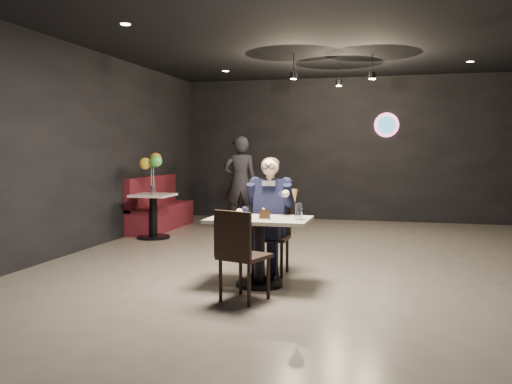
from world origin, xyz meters
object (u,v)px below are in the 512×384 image
(seated_man, at_px, (271,215))
(passerby, at_px, (240,182))
(main_table, at_px, (259,252))
(sundae_glass, at_px, (299,211))
(booth_bench, at_px, (162,203))
(chair_far, at_px, (271,236))
(side_table, at_px, (153,215))
(balloon_vase, at_px, (153,190))
(chair_near, at_px, (245,254))

(seated_man, height_order, passerby, passerby)
(main_table, relative_size, sundae_glass, 6.18)
(main_table, bearing_deg, booth_bench, 127.48)
(main_table, distance_m, passerby, 4.49)
(seated_man, relative_size, passerby, 0.82)
(booth_bench, relative_size, passerby, 1.14)
(chair_far, height_order, sundae_glass, sundae_glass)
(booth_bench, relative_size, side_table, 2.51)
(main_table, xyz_separation_m, side_table, (-2.50, 2.65, 0.02))
(seated_man, bearing_deg, chair_far, 0.00)
(sundae_glass, relative_size, balloon_vase, 1.29)
(balloon_vase, bearing_deg, chair_far, -40.07)
(main_table, height_order, booth_bench, booth_bench)
(chair_near, height_order, booth_bench, booth_bench)
(chair_far, relative_size, sundae_glass, 5.17)
(chair_near, distance_m, booth_bench, 5.10)
(chair_near, bearing_deg, sundae_glass, 71.53)
(chair_near, relative_size, seated_man, 0.64)
(sundae_glass, xyz_separation_m, side_table, (-2.94, 2.70, -0.44))
(side_table, relative_size, passerby, 0.46)
(chair_near, bearing_deg, chair_far, 109.56)
(balloon_vase, distance_m, passerby, 1.90)
(chair_far, bearing_deg, passerby, 111.28)
(chair_near, bearing_deg, main_table, 109.56)
(sundae_glass, distance_m, balloon_vase, 3.99)
(sundae_glass, xyz_separation_m, passerby, (-1.87, 4.27, 0.03))
(chair_far, distance_m, booth_bench, 4.18)
(main_table, relative_size, chair_far, 1.20)
(seated_man, bearing_deg, passerby, 111.28)
(side_table, relative_size, balloon_vase, 5.74)
(main_table, bearing_deg, side_table, 133.31)
(side_table, xyz_separation_m, balloon_vase, (0.00, 0.00, 0.42))
(chair_near, xyz_separation_m, passerby, (-1.43, 4.83, 0.41))
(booth_bench, distance_m, side_table, 1.05)
(chair_near, height_order, balloon_vase, chair_near)
(chair_near, height_order, passerby, passerby)
(chair_near, distance_m, seated_man, 1.19)
(chair_far, relative_size, side_table, 1.16)
(side_table, bearing_deg, passerby, 55.66)
(main_table, height_order, balloon_vase, balloon_vase)
(sundae_glass, bearing_deg, side_table, 137.48)
(chair_far, bearing_deg, side_table, 139.93)
(booth_bench, bearing_deg, chair_near, -56.68)
(sundae_glass, distance_m, passerby, 4.66)
(chair_far, xyz_separation_m, booth_bench, (-2.80, 3.10, 0.04))
(passerby, bearing_deg, side_table, 39.14)
(balloon_vase, height_order, passerby, passerby)
(main_table, height_order, seated_man, seated_man)
(main_table, bearing_deg, sundae_glass, -5.77)
(sundae_glass, bearing_deg, balloon_vase, 137.48)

